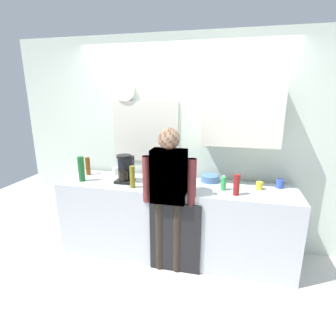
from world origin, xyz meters
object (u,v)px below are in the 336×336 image
object	(u,v)px
mixing_bowl	(210,178)
person_at_sink	(169,190)
bottle_clear_soda	(173,169)
bottle_green_wine	(81,169)
bottle_red_vinegar	(237,185)
dish_soap	(224,183)
coffee_maker	(125,170)
bottle_olive_oil	(132,177)
cup_white_mug	(115,171)
bottle_amber_beer	(88,166)
cup_yellow_cup	(259,186)
cup_blue_mug	(280,184)
person_guest	(169,190)

from	to	relation	value
mixing_bowl	person_at_sink	bearing A→B (deg)	-126.58
bottle_clear_soda	bottle_green_wine	bearing A→B (deg)	-165.29
bottle_red_vinegar	dish_soap	world-z (taller)	bottle_red_vinegar
coffee_maker	bottle_olive_oil	bearing A→B (deg)	-49.45
bottle_olive_oil	cup_white_mug	xyz separation A→B (m)	(-0.39, 0.41, -0.08)
bottle_olive_oil	bottle_amber_beer	xyz separation A→B (m)	(-0.74, 0.33, -0.01)
bottle_red_vinegar	person_at_sink	world-z (taller)	person_at_sink
bottle_amber_beer	mixing_bowl	xyz separation A→B (m)	(1.56, 0.09, -0.08)
bottle_red_vinegar	cup_white_mug	world-z (taller)	bottle_red_vinegar
cup_yellow_cup	cup_blue_mug	bearing A→B (deg)	25.45
coffee_maker	person_at_sink	distance (m)	0.67
bottle_red_vinegar	bottle_green_wine	xyz separation A→B (m)	(-1.80, 0.04, 0.04)
bottle_red_vinegar	person_at_sink	xyz separation A→B (m)	(-0.68, -0.14, -0.07)
mixing_bowl	coffee_maker	bearing A→B (deg)	-166.71
dish_soap	cup_yellow_cup	bearing A→B (deg)	15.84
bottle_clear_soda	cup_white_mug	world-z (taller)	bottle_clear_soda
person_at_sink	bottle_olive_oil	bearing A→B (deg)	172.97
cup_white_mug	person_at_sink	world-z (taller)	person_at_sink
cup_blue_mug	cup_yellow_cup	distance (m)	0.25
bottle_green_wine	person_guest	distance (m)	1.13
bottle_clear_soda	cup_blue_mug	xyz separation A→B (m)	(1.22, 0.02, -0.09)
bottle_green_wine	cup_yellow_cup	xyz separation A→B (m)	(2.05, 0.19, -0.11)
bottle_amber_beer	cup_yellow_cup	bearing A→B (deg)	-1.61
bottle_amber_beer	bottle_red_vinegar	distance (m)	1.88
person_guest	bottle_amber_beer	bearing A→B (deg)	-37.70
cup_blue_mug	mixing_bowl	distance (m)	0.78
bottle_olive_oil	bottle_red_vinegar	distance (m)	1.13
cup_white_mug	cup_yellow_cup	xyz separation A→B (m)	(1.77, -0.14, -0.01)
cup_blue_mug	person_at_sink	distance (m)	1.25
bottle_amber_beer	cup_blue_mug	size ratio (longest dim) A/B	2.30
bottle_amber_beer	cup_white_mug	distance (m)	0.36
person_guest	mixing_bowl	bearing A→B (deg)	-144.27
bottle_green_wine	cup_yellow_cup	size ratio (longest dim) A/B	3.53
bottle_amber_beer	bottle_red_vinegar	bearing A→B (deg)	-8.81
cup_white_mug	bottle_clear_soda	bearing A→B (deg)	-4.06
cup_white_mug	mixing_bowl	world-z (taller)	cup_white_mug
bottle_amber_beer	person_at_sink	distance (m)	1.25
bottle_green_wine	dish_soap	size ratio (longest dim) A/B	1.67
bottle_olive_oil	person_at_sink	world-z (taller)	person_at_sink
bottle_clear_soda	dish_soap	bearing A→B (deg)	-17.47
bottle_olive_oil	person_at_sink	bearing A→B (deg)	-12.45
bottle_red_vinegar	mixing_bowl	world-z (taller)	bottle_red_vinegar
cup_blue_mug	cup_yellow_cup	xyz separation A→B (m)	(-0.23, -0.11, -0.01)
cup_white_mug	cup_yellow_cup	bearing A→B (deg)	-4.49
bottle_olive_oil	person_guest	bearing A→B (deg)	-12.45
bottle_olive_oil	person_at_sink	distance (m)	0.46
bottle_amber_beer	person_guest	bearing A→B (deg)	-20.01
cup_yellow_cup	person_at_sink	xyz separation A→B (m)	(-0.93, -0.37, 0.00)
coffee_maker	bottle_clear_soda	distance (m)	0.56
bottle_olive_oil	cup_yellow_cup	size ratio (longest dim) A/B	2.94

